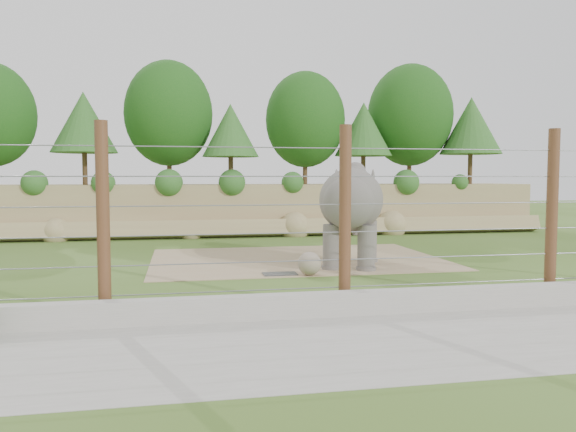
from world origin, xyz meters
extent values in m
plane|color=#3D5C1B|center=(0.00, 0.00, 0.00)|extent=(90.00, 90.00, 0.00)
cube|color=#9E855A|center=(0.00, 13.00, 1.25)|extent=(30.00, 4.00, 2.50)
cube|color=#9E855A|center=(0.00, 10.70, 0.35)|extent=(30.00, 1.37, 1.07)
cylinder|color=#3F2B19|center=(-8.00, 12.50, 3.29)|extent=(0.24, 0.24, 1.58)
sphere|color=#154B14|center=(-8.00, 12.50, 5.42)|extent=(3.60, 3.60, 3.60)
cylinder|color=#3F2B19|center=(-4.00, 13.00, 3.46)|extent=(0.24, 0.24, 1.92)
sphere|color=#154B14|center=(-4.00, 13.00, 6.07)|extent=(4.40, 4.40, 4.40)
cylinder|color=#3F2B19|center=(-1.00, 11.80, 3.20)|extent=(0.24, 0.24, 1.40)
sphere|color=#154B14|center=(-1.00, 11.80, 5.10)|extent=(3.20, 3.20, 3.20)
cylinder|color=#3F2B19|center=(3.00, 12.80, 3.41)|extent=(0.24, 0.24, 1.82)
sphere|color=#154B14|center=(3.00, 12.80, 5.88)|extent=(4.16, 4.16, 4.16)
cylinder|color=#3F2B19|center=(6.00, 12.20, 3.25)|extent=(0.24, 0.24, 1.50)
sphere|color=#154B14|center=(6.00, 12.20, 5.29)|extent=(3.44, 3.44, 3.44)
cylinder|color=#3F2B19|center=(9.00, 13.20, 3.51)|extent=(0.24, 0.24, 2.03)
sphere|color=#154B14|center=(9.00, 13.20, 6.27)|extent=(4.64, 4.64, 4.64)
cylinder|color=#3F2B19|center=(12.00, 12.00, 3.32)|extent=(0.24, 0.24, 1.64)
sphere|color=#154B14|center=(12.00, 12.00, 5.55)|extent=(3.76, 3.76, 3.76)
cube|color=tan|center=(0.50, 3.00, 0.01)|extent=(10.00, 7.00, 0.02)
cube|color=#262628|center=(-0.63, 0.02, 0.04)|extent=(1.00, 0.60, 0.03)
sphere|color=gray|center=(0.20, -0.30, 0.36)|extent=(0.69, 0.69, 0.69)
cube|color=#9D9991|center=(0.00, -5.00, 0.25)|extent=(26.00, 0.35, 0.50)
cube|color=#9D9991|center=(0.00, -7.00, 0.01)|extent=(26.00, 4.00, 0.01)
cylinder|color=#513019|center=(-5.00, -4.50, 2.00)|extent=(0.26, 0.26, 4.00)
cylinder|color=#513019|center=(0.00, -4.50, 2.00)|extent=(0.26, 0.26, 4.00)
cylinder|color=#513019|center=(5.00, -4.50, 2.00)|extent=(0.26, 0.26, 4.00)
cylinder|color=gray|center=(0.00, -4.50, 0.50)|extent=(20.00, 0.02, 0.02)
cylinder|color=gray|center=(0.00, -4.50, 1.10)|extent=(20.00, 0.02, 0.02)
cylinder|color=gray|center=(0.00, -4.50, 1.70)|extent=(20.00, 0.02, 0.02)
cylinder|color=gray|center=(0.00, -4.50, 2.30)|extent=(20.00, 0.02, 0.02)
cylinder|color=gray|center=(0.00, -4.50, 2.90)|extent=(20.00, 0.02, 0.02)
cylinder|color=gray|center=(0.00, -4.50, 3.50)|extent=(20.00, 0.02, 0.02)
camera|label=1|loc=(-3.49, -16.11, 2.89)|focal=35.00mm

